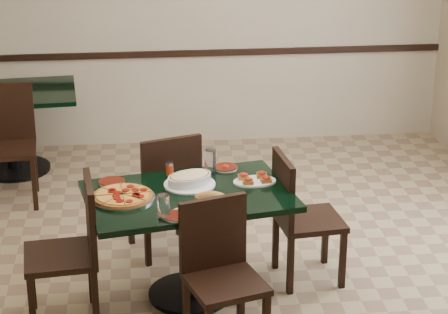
{
  "coord_description": "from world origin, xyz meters",
  "views": [
    {
      "loc": [
        -0.45,
        -5.4,
        2.99
      ],
      "look_at": [
        0.1,
        0.0,
        0.89
      ],
      "focal_mm": 70.0,
      "sensor_mm": 36.0,
      "label": 1
    }
  ],
  "objects": [
    {
      "name": "chair_left",
      "position": [
        -0.89,
        -0.48,
        0.53
      ],
      "size": [
        0.49,
        0.49,
        0.95
      ],
      "rotation": [
        0.0,
        0.0,
        -1.46
      ],
      "color": "black",
      "rests_on": "floor"
    },
    {
      "name": "pepper_shaker",
      "position": [
        -0.26,
        0.05,
        0.8
      ],
      "size": [
        0.05,
        0.05,
        0.09
      ],
      "color": "#B73C13",
      "rests_on": "main_table"
    },
    {
      "name": "floor",
      "position": [
        0.0,
        0.0,
        0.0
      ],
      "size": [
        5.5,
        5.5,
        0.0
      ],
      "primitive_type": "plane",
      "color": "olive",
      "rests_on": "ground"
    },
    {
      "name": "napkin_setting",
      "position": [
        -0.18,
        -0.56,
        0.75
      ],
      "size": [
        0.22,
        0.22,
        0.01
      ],
      "rotation": [
        0.0,
        0.0,
        0.53
      ],
      "color": "white",
      "rests_on": "main_table"
    },
    {
      "name": "water_glass_b",
      "position": [
        -0.33,
        -0.65,
        0.83
      ],
      "size": [
        0.07,
        0.07,
        0.16
      ],
      "primitive_type": "cylinder",
      "color": "white",
      "rests_on": "main_table"
    },
    {
      "name": "room_shell",
      "position": [
        1.02,
        1.73,
        1.17
      ],
      "size": [
        5.5,
        5.5,
        5.5
      ],
      "color": "silver",
      "rests_on": "floor"
    },
    {
      "name": "back_table",
      "position": [
        -1.6,
        2.14,
        0.52
      ],
      "size": [
        1.24,
        0.95,
        0.75
      ],
      "rotation": [
        0.0,
        0.0,
        0.09
      ],
      "color": "black",
      "rests_on": "floor"
    },
    {
      "name": "side_plate_far_r",
      "position": [
        0.12,
        0.13,
        0.76
      ],
      "size": [
        0.17,
        0.17,
        0.03
      ],
      "rotation": [
        0.0,
        0.0,
        0.52
      ],
      "color": "silver",
      "rests_on": "main_table"
    },
    {
      "name": "bread_basket",
      "position": [
        -0.03,
        -0.46,
        0.79
      ],
      "size": [
        0.21,
        0.15,
        0.09
      ],
      "rotation": [
        0.0,
        0.0,
        -0.09
      ],
      "color": "brown",
      "rests_on": "main_table"
    },
    {
      "name": "chair_far",
      "position": [
        -0.28,
        0.34,
        0.53
      ],
      "size": [
        0.56,
        0.56,
        0.94
      ],
      "rotation": [
        0.0,
        0.0,
        3.46
      ],
      "color": "black",
      "rests_on": "floor"
    },
    {
      "name": "chair_right",
      "position": [
        0.59,
        -0.11,
        0.51
      ],
      "size": [
        0.47,
        0.47,
        0.92
      ],
      "rotation": [
        0.0,
        0.0,
        1.69
      ],
      "color": "black",
      "rests_on": "floor"
    },
    {
      "name": "lasagna_casserole",
      "position": [
        -0.14,
        -0.14,
        0.8
      ],
      "size": [
        0.36,
        0.34,
        0.09
      ],
      "rotation": [
        0.0,
        0.0,
        0.47
      ],
      "color": "silver",
      "rests_on": "main_table"
    },
    {
      "name": "back_chair_near",
      "position": [
        -1.54,
        1.51,
        0.55
      ],
      "size": [
        0.49,
        0.49,
        0.97
      ],
      "rotation": [
        0.0,
        0.0,
        0.09
      ],
      "color": "black",
      "rests_on": "floor"
    },
    {
      "name": "side_plate_near",
      "position": [
        -0.25,
        -0.62,
        0.76
      ],
      "size": [
        0.17,
        0.17,
        0.02
      ],
      "rotation": [
        0.0,
        0.0,
        0.11
      ],
      "color": "silver",
      "rests_on": "main_table"
    },
    {
      "name": "chair_near",
      "position": [
        -0.01,
        -0.82,
        0.51
      ],
      "size": [
        0.53,
        0.53,
        0.91
      ],
      "rotation": [
        0.0,
        0.0,
        0.3
      ],
      "color": "black",
      "rests_on": "floor"
    },
    {
      "name": "pepperoni_pizza",
      "position": [
        -0.58,
        -0.31,
        0.77
      ],
      "size": [
        0.41,
        0.41,
        0.04
      ],
      "rotation": [
        0.0,
        0.0,
        0.08
      ],
      "color": "#ABACB2",
      "rests_on": "main_table"
    },
    {
      "name": "water_glass_a",
      "position": [
        0.01,
        0.06,
        0.83
      ],
      "size": [
        0.08,
        0.08,
        0.17
      ],
      "primitive_type": "cylinder",
      "color": "white",
      "rests_on": "main_table"
    },
    {
      "name": "bruschetta_platter",
      "position": [
        0.29,
        -0.14,
        0.77
      ],
      "size": [
        0.31,
        0.22,
        0.05
      ],
      "rotation": [
        0.0,
        0.0,
        0.09
      ],
      "color": "silver",
      "rests_on": "main_table"
    },
    {
      "name": "side_plate_far_l",
      "position": [
        -0.65,
        -0.05,
        0.76
      ],
      "size": [
        0.17,
        0.17,
        0.02
      ],
      "rotation": [
        0.0,
        0.0,
        0.53
      ],
      "color": "silver",
      "rests_on": "main_table"
    },
    {
      "name": "main_table",
      "position": [
        -0.16,
        -0.27,
        0.57
      ],
      "size": [
        1.44,
        1.07,
        0.75
      ],
      "rotation": [
        0.0,
        0.0,
        0.19
      ],
      "color": "black",
      "rests_on": "floor"
    }
  ]
}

